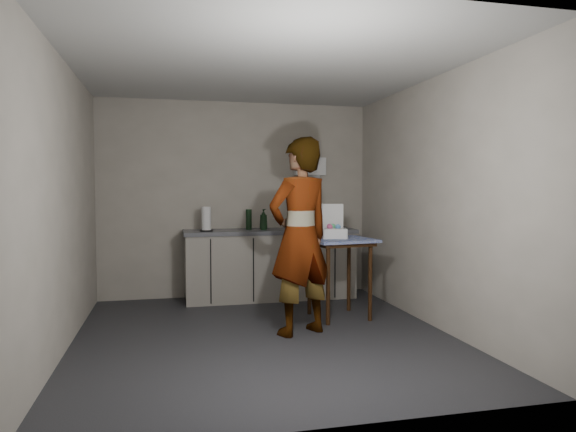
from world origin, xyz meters
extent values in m
plane|color=#25252A|center=(0.00, 0.00, 0.00)|extent=(4.00, 4.00, 0.00)
cube|color=#B3AC9C|center=(0.00, 1.99, 1.30)|extent=(3.60, 0.02, 2.60)
cube|color=#B3AC9C|center=(1.79, 0.00, 1.30)|extent=(0.02, 4.00, 2.60)
cube|color=#B3AC9C|center=(-1.79, 0.00, 1.30)|extent=(0.02, 4.00, 2.60)
cube|color=silver|center=(0.00, 0.00, 2.60)|extent=(3.60, 4.00, 0.01)
cube|color=black|center=(0.40, 1.70, 0.04)|extent=(2.20, 0.52, 0.08)
cube|color=#A59E93|center=(0.40, 1.70, 0.43)|extent=(2.20, 0.58, 0.86)
cube|color=#53555E|center=(0.40, 1.70, 0.89)|extent=(2.24, 0.62, 0.05)
cube|color=black|center=(-0.40, 1.41, 0.43)|extent=(0.02, 0.01, 0.80)
cube|color=black|center=(0.13, 1.41, 0.43)|extent=(0.02, 0.01, 0.80)
cube|color=black|center=(0.67, 1.41, 0.43)|extent=(0.01, 0.01, 0.80)
cube|color=black|center=(1.20, 1.41, 0.43)|extent=(0.02, 0.01, 0.80)
cube|color=white|center=(1.00, 1.92, 1.75)|extent=(0.42, 0.16, 0.24)
cube|color=white|center=(1.00, 1.97, 1.61)|extent=(0.30, 0.06, 0.04)
cube|color=black|center=(0.95, 1.83, 1.91)|extent=(0.14, 0.02, 0.10)
cylinder|color=#381F0C|center=(0.73, 0.25, 0.41)|extent=(0.04, 0.04, 0.82)
cylinder|color=#381F0C|center=(1.24, 0.31, 0.41)|extent=(0.04, 0.04, 0.82)
cylinder|color=#381F0C|center=(0.67, 0.75, 0.41)|extent=(0.04, 0.04, 0.82)
cylinder|color=#381F0C|center=(1.17, 0.81, 0.41)|extent=(0.04, 0.04, 0.82)
cube|color=#381F0C|center=(0.95, 0.53, 0.84)|extent=(0.68, 0.68, 0.04)
cube|color=#193599|center=(0.95, 0.53, 0.88)|extent=(0.77, 0.77, 0.03)
imported|color=#B2A593|center=(0.36, 0.00, 0.97)|extent=(0.84, 0.71, 1.95)
imported|color=black|center=(0.31, 1.67, 1.05)|extent=(0.14, 0.14, 0.27)
cylinder|color=#B32D11|center=(0.30, 1.70, 0.98)|extent=(0.07, 0.07, 0.14)
cylinder|color=black|center=(0.13, 1.76, 1.04)|extent=(0.08, 0.08, 0.27)
cylinder|color=black|center=(-0.43, 1.61, 0.92)|extent=(0.17, 0.17, 0.02)
cylinder|color=white|center=(-0.43, 1.61, 1.07)|extent=(0.12, 0.12, 0.29)
cube|color=silver|center=(1.09, 1.65, 0.92)|extent=(0.44, 0.33, 0.02)
cylinder|color=silver|center=(0.89, 1.50, 1.08)|extent=(0.01, 0.01, 0.29)
cylinder|color=silver|center=(1.29, 1.50, 1.08)|extent=(0.01, 0.01, 0.29)
cylinder|color=silver|center=(0.89, 1.79, 1.08)|extent=(0.01, 0.01, 0.29)
cylinder|color=silver|center=(1.29, 1.79, 1.08)|extent=(0.01, 0.01, 0.29)
cylinder|color=white|center=(0.98, 1.65, 1.05)|extent=(0.06, 0.24, 0.24)
cylinder|color=white|center=(1.07, 1.65, 1.05)|extent=(0.06, 0.24, 0.24)
cylinder|color=white|center=(1.16, 1.65, 1.05)|extent=(0.06, 0.24, 0.24)
cube|color=white|center=(0.90, 0.58, 0.90)|extent=(0.31, 0.31, 0.01)
cube|color=white|center=(0.88, 0.45, 0.95)|extent=(0.27, 0.05, 0.10)
cube|color=white|center=(0.92, 0.71, 0.95)|extent=(0.27, 0.05, 0.10)
cube|color=white|center=(0.78, 0.60, 0.95)|extent=(0.05, 0.27, 0.10)
cube|color=white|center=(1.03, 0.56, 0.95)|extent=(0.05, 0.27, 0.10)
cube|color=white|center=(0.93, 0.72, 1.13)|extent=(0.27, 0.05, 0.27)
cylinder|color=white|center=(0.90, 0.58, 0.95)|extent=(0.18, 0.18, 0.10)
sphere|color=#E85595|center=(0.85, 0.56, 1.02)|extent=(0.06, 0.06, 0.06)
sphere|color=#5BAAF7|center=(0.94, 0.54, 1.02)|extent=(0.06, 0.06, 0.06)
sphere|color=#5FE690|center=(0.91, 0.63, 1.02)|extent=(0.06, 0.06, 0.06)
sphere|color=#E85595|center=(0.87, 0.63, 1.02)|extent=(0.06, 0.06, 0.06)
camera|label=1|loc=(-0.91, -4.88, 1.44)|focal=32.00mm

